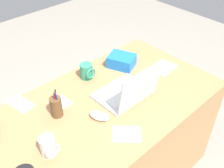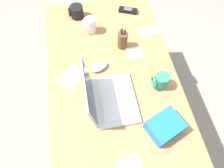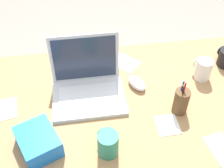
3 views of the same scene
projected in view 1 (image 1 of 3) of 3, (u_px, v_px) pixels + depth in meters
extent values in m
cube|color=#A87C4F|center=(104.00, 147.00, 1.71)|extent=(1.40, 0.76, 0.73)
cube|color=silver|center=(122.00, 93.00, 1.55)|extent=(0.31, 0.23, 0.02)
cube|color=silver|center=(125.00, 94.00, 1.53)|extent=(0.26, 0.11, 0.00)
cube|color=silver|center=(114.00, 87.00, 1.58)|extent=(0.09, 0.05, 0.00)
cube|color=silver|center=(141.00, 87.00, 1.40)|extent=(0.30, 0.04, 0.23)
cube|color=#283347|center=(140.00, 87.00, 1.40)|extent=(0.27, 0.03, 0.20)
ellipsoid|color=white|center=(99.00, 116.00, 1.39)|extent=(0.10, 0.12, 0.04)
cylinder|color=white|center=(48.00, 146.00, 1.20)|extent=(0.07, 0.07, 0.10)
torus|color=white|center=(53.00, 151.00, 1.17)|extent=(0.07, 0.01, 0.07)
cylinder|color=#338C6B|center=(86.00, 71.00, 1.66)|extent=(0.08, 0.08, 0.10)
torus|color=#338C6B|center=(91.00, 74.00, 1.63)|extent=(0.07, 0.01, 0.07)
cylinder|color=brown|center=(56.00, 107.00, 1.39)|extent=(0.06, 0.06, 0.12)
cylinder|color=#1933B2|center=(58.00, 102.00, 1.37)|extent=(0.02, 0.02, 0.13)
cylinder|color=black|center=(55.00, 101.00, 1.37)|extent=(0.04, 0.01, 0.14)
cylinder|color=red|center=(56.00, 102.00, 1.37)|extent=(0.02, 0.02, 0.13)
cube|color=blue|center=(122.00, 61.00, 1.77)|extent=(0.19, 0.20, 0.08)
cube|color=white|center=(20.00, 104.00, 1.49)|extent=(0.11, 0.17, 0.00)
cube|color=white|center=(61.00, 103.00, 1.50)|extent=(0.09, 0.10, 0.00)
cube|color=white|center=(164.00, 68.00, 1.77)|extent=(0.18, 0.14, 0.00)
cube|color=white|center=(127.00, 134.00, 1.32)|extent=(0.17, 0.17, 0.00)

